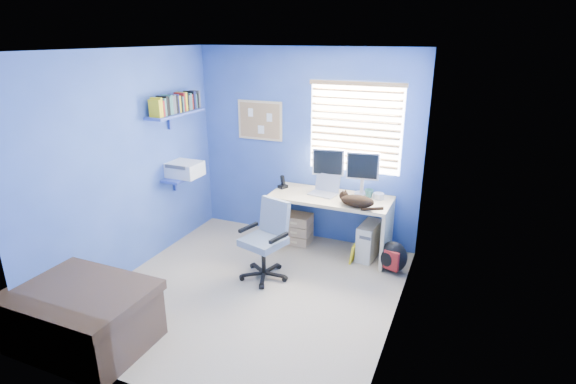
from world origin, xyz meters
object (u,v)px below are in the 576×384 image
at_px(desk, 330,224).
at_px(office_chair, 266,249).
at_px(laptop, 323,186).
at_px(tower_pc, 369,241).
at_px(cat, 357,201).

xyz_separation_m(desk, office_chair, (-0.46, -0.89, -0.04)).
bearing_deg(laptop, tower_pc, 7.71).
distance_m(desk, laptop, 0.49).
relative_size(laptop, office_chair, 0.37).
xyz_separation_m(desk, tower_pc, (0.51, 0.02, -0.14)).
relative_size(desk, tower_pc, 3.31).
height_order(laptop, office_chair, laptop).
height_order(laptop, cat, laptop).
bearing_deg(office_chair, cat, 38.08).
distance_m(cat, tower_pc, 0.64).
bearing_deg(office_chair, laptop, 68.90).
height_order(laptop, tower_pc, laptop).
bearing_deg(tower_pc, cat, -109.89).
xyz_separation_m(cat, office_chair, (-0.86, -0.67, -0.48)).
bearing_deg(laptop, cat, -17.42).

